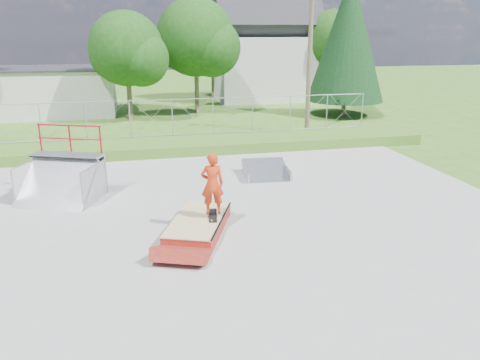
{
  "coord_description": "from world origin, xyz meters",
  "views": [
    {
      "loc": [
        -1.8,
        -12.14,
        5.33
      ],
      "look_at": [
        1.18,
        0.93,
        1.1
      ],
      "focal_mm": 35.0,
      "sensor_mm": 36.0,
      "label": 1
    }
  ],
  "objects_px": {
    "grind_box": "(198,225)",
    "quarter_pipe": "(57,167)",
    "flat_bank_ramp": "(266,171)",
    "skater": "(212,186)"
  },
  "relations": [
    {
      "from": "skater",
      "to": "quarter_pipe",
      "type": "bearing_deg",
      "value": -35.71
    },
    {
      "from": "flat_bank_ramp",
      "to": "quarter_pipe",
      "type": "bearing_deg",
      "value": -166.26
    },
    {
      "from": "grind_box",
      "to": "skater",
      "type": "bearing_deg",
      "value": 21.3
    },
    {
      "from": "grind_box",
      "to": "quarter_pipe",
      "type": "distance_m",
      "value": 5.47
    },
    {
      "from": "flat_bank_ramp",
      "to": "skater",
      "type": "height_order",
      "value": "skater"
    },
    {
      "from": "grind_box",
      "to": "flat_bank_ramp",
      "type": "relative_size",
      "value": 1.73
    },
    {
      "from": "grind_box",
      "to": "skater",
      "type": "xyz_separation_m",
      "value": [
        0.41,
        -0.0,
        1.12
      ]
    },
    {
      "from": "grind_box",
      "to": "quarter_pipe",
      "type": "bearing_deg",
      "value": 161.04
    },
    {
      "from": "grind_box",
      "to": "skater",
      "type": "height_order",
      "value": "skater"
    },
    {
      "from": "grind_box",
      "to": "quarter_pipe",
      "type": "height_order",
      "value": "quarter_pipe"
    }
  ]
}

